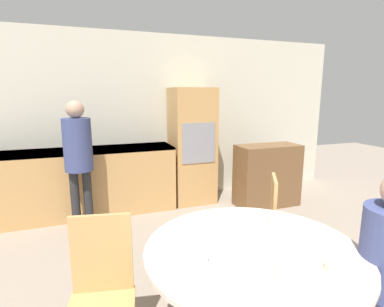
{
  "coord_description": "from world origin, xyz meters",
  "views": [
    {
      "loc": [
        -1.02,
        0.09,
        1.69
      ],
      "look_at": [
        -0.03,
        2.84,
        1.11
      ],
      "focal_mm": 28.0,
      "sensor_mm": 36.0,
      "label": 1
    }
  ],
  "objects_px": {
    "oven_unit": "(192,146)",
    "cup": "(281,273)",
    "chair_far_left": "(102,286)",
    "person_standing": "(78,152)",
    "bowl_near": "(339,267)",
    "bowl_centre": "(276,220)",
    "sideboard": "(267,175)",
    "dining_table": "(252,281)",
    "chair_far_right": "(262,222)"
  },
  "relations": [
    {
      "from": "oven_unit",
      "to": "cup",
      "type": "height_order",
      "value": "oven_unit"
    },
    {
      "from": "chair_far_left",
      "to": "person_standing",
      "type": "height_order",
      "value": "person_standing"
    },
    {
      "from": "cup",
      "to": "bowl_near",
      "type": "distance_m",
      "value": 0.35
    },
    {
      "from": "person_standing",
      "to": "cup",
      "type": "distance_m",
      "value": 2.88
    },
    {
      "from": "oven_unit",
      "to": "chair_far_left",
      "type": "height_order",
      "value": "oven_unit"
    },
    {
      "from": "oven_unit",
      "to": "bowl_centre",
      "type": "height_order",
      "value": "oven_unit"
    },
    {
      "from": "sideboard",
      "to": "dining_table",
      "type": "distance_m",
      "value": 2.83
    },
    {
      "from": "oven_unit",
      "to": "chair_far_left",
      "type": "relative_size",
      "value": 1.87
    },
    {
      "from": "bowl_near",
      "to": "bowl_centre",
      "type": "distance_m",
      "value": 0.64
    },
    {
      "from": "sideboard",
      "to": "chair_far_left",
      "type": "height_order",
      "value": "chair_far_left"
    },
    {
      "from": "dining_table",
      "to": "person_standing",
      "type": "xyz_separation_m",
      "value": [
        -1.02,
        2.36,
        0.47
      ]
    },
    {
      "from": "sideboard",
      "to": "bowl_near",
      "type": "bearing_deg",
      "value": -116.8
    },
    {
      "from": "person_standing",
      "to": "dining_table",
      "type": "bearing_deg",
      "value": -66.57
    },
    {
      "from": "chair_far_right",
      "to": "chair_far_left",
      "type": "bearing_deg",
      "value": -40.96
    },
    {
      "from": "cup",
      "to": "chair_far_left",
      "type": "bearing_deg",
      "value": 144.28
    },
    {
      "from": "oven_unit",
      "to": "dining_table",
      "type": "xyz_separation_m",
      "value": [
        -0.64,
        -2.88,
        -0.36
      ]
    },
    {
      "from": "person_standing",
      "to": "cup",
      "type": "xyz_separation_m",
      "value": [
        0.98,
        -2.7,
        -0.2
      ]
    },
    {
      "from": "chair_far_right",
      "to": "cup",
      "type": "relative_size",
      "value": 11.15
    },
    {
      "from": "sideboard",
      "to": "dining_table",
      "type": "height_order",
      "value": "sideboard"
    },
    {
      "from": "oven_unit",
      "to": "cup",
      "type": "bearing_deg",
      "value": -102.0
    },
    {
      "from": "dining_table",
      "to": "chair_far_right",
      "type": "xyz_separation_m",
      "value": [
        0.56,
        0.75,
        -0.0
      ]
    },
    {
      "from": "oven_unit",
      "to": "sideboard",
      "type": "relative_size",
      "value": 1.87
    },
    {
      "from": "dining_table",
      "to": "bowl_centre",
      "type": "distance_m",
      "value": 0.51
    },
    {
      "from": "bowl_near",
      "to": "oven_unit",
      "type": "bearing_deg",
      "value": 84.12
    },
    {
      "from": "oven_unit",
      "to": "dining_table",
      "type": "bearing_deg",
      "value": -102.5
    },
    {
      "from": "oven_unit",
      "to": "chair_far_right",
      "type": "xyz_separation_m",
      "value": [
        -0.07,
        -2.13,
        -0.37
      ]
    },
    {
      "from": "chair_far_right",
      "to": "cup",
      "type": "distance_m",
      "value": 1.28
    },
    {
      "from": "oven_unit",
      "to": "cup",
      "type": "xyz_separation_m",
      "value": [
        -0.68,
        -3.22,
        -0.09
      ]
    },
    {
      "from": "chair_far_left",
      "to": "chair_far_right",
      "type": "height_order",
      "value": "same"
    },
    {
      "from": "cup",
      "to": "dining_table",
      "type": "bearing_deg",
      "value": 82.26
    },
    {
      "from": "dining_table",
      "to": "chair_far_left",
      "type": "distance_m",
      "value": 0.94
    },
    {
      "from": "oven_unit",
      "to": "dining_table",
      "type": "relative_size",
      "value": 1.33
    },
    {
      "from": "bowl_centre",
      "to": "cup",
      "type": "bearing_deg",
      "value": -123.7
    },
    {
      "from": "dining_table",
      "to": "cup",
      "type": "bearing_deg",
      "value": -97.74
    },
    {
      "from": "sideboard",
      "to": "oven_unit",
      "type": "bearing_deg",
      "value": 150.34
    },
    {
      "from": "chair_far_left",
      "to": "cup",
      "type": "distance_m",
      "value": 1.09
    },
    {
      "from": "sideboard",
      "to": "chair_far_right",
      "type": "relative_size",
      "value": 1.0
    },
    {
      "from": "person_standing",
      "to": "chair_far_right",
      "type": "bearing_deg",
      "value": -45.41
    },
    {
      "from": "dining_table",
      "to": "person_standing",
      "type": "height_order",
      "value": "person_standing"
    },
    {
      "from": "dining_table",
      "to": "bowl_near",
      "type": "xyz_separation_m",
      "value": [
        0.3,
        -0.37,
        0.25
      ]
    },
    {
      "from": "oven_unit",
      "to": "chair_far_right",
      "type": "distance_m",
      "value": 2.16
    },
    {
      "from": "sideboard",
      "to": "bowl_near",
      "type": "xyz_separation_m",
      "value": [
        -1.35,
        -2.67,
        0.31
      ]
    },
    {
      "from": "dining_table",
      "to": "bowl_near",
      "type": "distance_m",
      "value": 0.54
    },
    {
      "from": "dining_table",
      "to": "bowl_near",
      "type": "height_order",
      "value": "bowl_near"
    },
    {
      "from": "sideboard",
      "to": "bowl_near",
      "type": "relative_size",
      "value": 6.31
    },
    {
      "from": "person_standing",
      "to": "bowl_centre",
      "type": "relative_size",
      "value": 11.87
    },
    {
      "from": "chair_far_right",
      "to": "bowl_centre",
      "type": "distance_m",
      "value": 0.59
    },
    {
      "from": "sideboard",
      "to": "chair_far_left",
      "type": "bearing_deg",
      "value": -141.55
    },
    {
      "from": "person_standing",
      "to": "cup",
      "type": "bearing_deg",
      "value": -70.11
    },
    {
      "from": "bowl_near",
      "to": "chair_far_right",
      "type": "bearing_deg",
      "value": 76.91
    }
  ]
}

